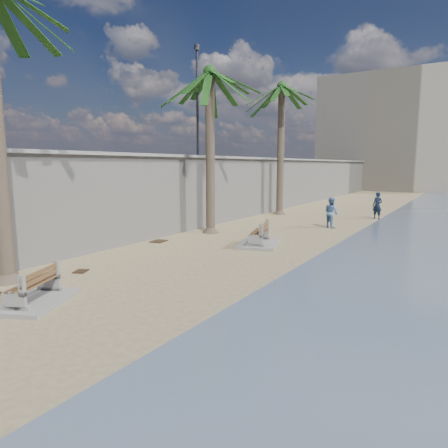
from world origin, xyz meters
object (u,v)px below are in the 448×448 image
at_px(palm_back, 282,88).
at_px(person_b, 331,211).
at_px(palm_mid, 210,74).
at_px(bench_near, 34,289).
at_px(person_a, 377,204).
at_px(bench_far, 259,236).

bearing_deg(palm_back, person_b, -40.02).
xyz_separation_m(palm_mid, palm_back, (-0.17, 8.24, 0.69)).
bearing_deg(bench_near, palm_back, 96.49).
relative_size(palm_mid, person_a, 4.48).
xyz_separation_m(palm_back, person_a, (5.79, 0.94, -6.90)).
relative_size(bench_far, palm_mid, 0.30).
xyz_separation_m(palm_back, person_b, (4.48, -3.76, -6.95)).
height_order(palm_mid, person_a, palm_mid).
xyz_separation_m(palm_mid, person_a, (5.61, 9.19, -6.21)).
height_order(bench_near, palm_back, palm_back).
height_order(bench_near, person_b, person_b).
bearing_deg(person_a, bench_near, -83.71).
xyz_separation_m(bench_far, person_b, (1.05, 5.94, 0.47)).
bearing_deg(palm_mid, bench_near, -79.28).
bearing_deg(bench_near, person_b, 80.71).
bearing_deg(person_a, bench_far, -85.37).
xyz_separation_m(bench_far, person_a, (2.36, 10.64, 0.52)).
height_order(bench_far, palm_back, palm_back).
distance_m(palm_back, person_b, 9.09).
height_order(palm_back, person_b, palm_back).
height_order(bench_near, bench_far, bench_far).
bearing_deg(bench_far, person_b, 79.93).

